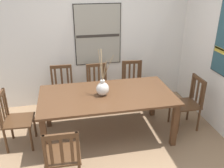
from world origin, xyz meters
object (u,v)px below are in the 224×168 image
at_px(chair_2, 14,119).
at_px(chair_4, 133,83).
at_px(dining_table, 107,99).
at_px(chair_1, 188,102).
at_px(chair_5, 62,89).
at_px(painting_on_back_wall, 98,35).
at_px(centerpiece_vase, 103,88).
at_px(chair_3, 63,156).
at_px(chair_0, 98,86).

relative_size(chair_2, chair_4, 1.00).
xyz_separation_m(dining_table, chair_1, (1.39, -0.02, -0.19)).
xyz_separation_m(chair_5, painting_on_back_wall, (0.75, 0.36, 0.92)).
bearing_deg(centerpiece_vase, chair_4, 51.14).
relative_size(chair_3, painting_on_back_wall, 0.75).
height_order(chair_2, chair_4, chair_2).
xyz_separation_m(dining_table, chair_3, (-0.71, -0.93, -0.20)).
bearing_deg(chair_1, chair_4, 126.85).
bearing_deg(chair_0, chair_2, -147.03).
bearing_deg(painting_on_back_wall, chair_5, -154.58).
bearing_deg(chair_3, chair_5, 89.25).
xyz_separation_m(chair_2, chair_4, (2.08, 0.90, 0.00)).
bearing_deg(dining_table, chair_4, 53.20).
xyz_separation_m(chair_4, chair_5, (-1.37, 0.00, -0.00)).
xyz_separation_m(chair_0, painting_on_back_wall, (0.07, 0.36, 0.91)).
relative_size(chair_2, chair_5, 1.00).
height_order(dining_table, centerpiece_vase, centerpiece_vase).
bearing_deg(chair_1, chair_3, -156.47).
bearing_deg(chair_4, chair_5, 179.82).
bearing_deg(painting_on_back_wall, chair_4, -30.08).
xyz_separation_m(chair_2, chair_5, (0.72, 0.91, 0.00)).
bearing_deg(chair_5, chair_4, -0.18).
bearing_deg(chair_4, chair_2, -156.62).
xyz_separation_m(chair_1, chair_3, (-2.10, -0.91, -0.01)).
height_order(dining_table, chair_0, chair_0).
distance_m(chair_1, chair_5, 2.28).
bearing_deg(dining_table, chair_2, 179.31).
relative_size(centerpiece_vase, chair_4, 0.80).
height_order(dining_table, chair_2, chair_2).
bearing_deg(painting_on_back_wall, chair_1, -44.44).
xyz_separation_m(chair_3, chair_5, (0.02, 1.86, 0.01)).
xyz_separation_m(chair_3, chair_4, (1.39, 1.85, 0.01)).
bearing_deg(chair_5, centerpiece_vase, -56.88).
bearing_deg(chair_0, centerpiece_vase, -93.95).
bearing_deg(chair_0, chair_4, -0.27).
relative_size(chair_1, chair_5, 1.01).
distance_m(centerpiece_vase, painting_on_back_wall, 1.40).
xyz_separation_m(chair_1, painting_on_back_wall, (-1.32, 1.30, 0.91)).
bearing_deg(dining_table, chair_0, 90.17).
relative_size(dining_table, chair_3, 2.38).
relative_size(chair_1, painting_on_back_wall, 0.79).
bearing_deg(chair_3, chair_0, 69.26).
bearing_deg(chair_4, centerpiece_vase, -128.86).
distance_m(dining_table, painting_on_back_wall, 1.47).
bearing_deg(painting_on_back_wall, chair_3, -109.23).
bearing_deg(chair_4, chair_0, 179.73).
height_order(chair_0, chair_4, chair_4).
bearing_deg(centerpiece_vase, painting_on_back_wall, 84.10).
height_order(dining_table, chair_4, chair_4).
height_order(chair_0, chair_5, chair_5).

